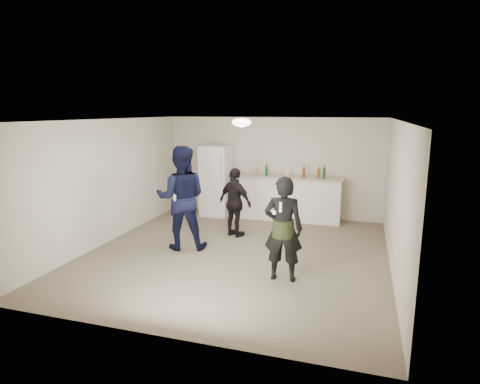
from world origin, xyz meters
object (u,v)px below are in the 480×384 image
(fridge, at_px, (216,180))
(shaker, at_px, (256,171))
(counter, at_px, (287,199))
(spectator, at_px, (235,203))
(woman, at_px, (283,229))
(man, at_px, (181,198))

(fridge, distance_m, shaker, 1.07)
(counter, height_order, fridge, fridge)
(shaker, distance_m, spectator, 1.71)
(fridge, distance_m, woman, 4.28)
(counter, xyz_separation_m, man, (-1.57, -2.68, 0.48))
(woman, height_order, spectator, woman)
(fridge, height_order, shaker, fridge)
(fridge, bearing_deg, counter, 2.19)
(counter, relative_size, fridge, 1.44)
(shaker, bearing_deg, spectator, -90.23)
(woman, bearing_deg, man, -26.33)
(fridge, relative_size, man, 0.89)
(counter, bearing_deg, man, -120.44)
(man, distance_m, woman, 2.36)
(counter, relative_size, man, 1.29)
(shaker, xyz_separation_m, woman, (1.40, -3.59, -0.33))
(counter, relative_size, woman, 1.54)
(woman, bearing_deg, spectator, -57.41)
(shaker, distance_m, woman, 3.87)
(man, height_order, woman, man)
(man, xyz_separation_m, woman, (2.18, -0.91, -0.17))
(spectator, bearing_deg, fridge, -31.55)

